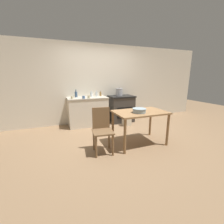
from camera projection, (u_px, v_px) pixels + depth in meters
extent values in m
plane|color=#896B4C|center=(117.00, 137.00, 3.88)|extent=(14.00, 14.00, 0.00)
cube|color=beige|center=(99.00, 84.00, 5.03)|extent=(8.00, 0.07, 2.55)
cube|color=beige|center=(88.00, 112.00, 4.75)|extent=(1.19, 0.60, 0.87)
cube|color=#B6AD9C|center=(87.00, 98.00, 4.65)|extent=(1.22, 0.63, 0.03)
cube|color=#38332D|center=(121.00, 109.00, 5.16)|extent=(0.78, 0.59, 0.85)
cube|color=black|center=(121.00, 96.00, 5.06)|extent=(0.82, 0.63, 0.04)
cube|color=black|center=(125.00, 113.00, 4.90)|extent=(0.55, 0.01, 0.36)
cube|color=#997047|center=(140.00, 112.00, 3.36)|extent=(1.16, 0.75, 0.03)
cylinder|color=olive|center=(125.00, 137.00, 2.96)|extent=(0.06, 0.06, 0.73)
cylinder|color=olive|center=(168.00, 130.00, 3.34)|extent=(0.06, 0.06, 0.73)
cylinder|color=olive|center=(113.00, 127.00, 3.55)|extent=(0.06, 0.06, 0.73)
cylinder|color=olive|center=(150.00, 122.00, 3.93)|extent=(0.06, 0.06, 0.73)
cube|color=brown|center=(103.00, 132.00, 2.98)|extent=(0.44, 0.44, 0.03)
cube|color=brown|center=(101.00, 118.00, 3.10)|extent=(0.36, 0.07, 0.45)
cylinder|color=brown|center=(96.00, 147.00, 2.84)|extent=(0.04, 0.04, 0.44)
cylinder|color=brown|center=(113.00, 145.00, 2.92)|extent=(0.04, 0.04, 0.44)
cylinder|color=brown|center=(94.00, 140.00, 3.15)|extent=(0.04, 0.04, 0.44)
cylinder|color=brown|center=(109.00, 139.00, 3.23)|extent=(0.04, 0.04, 0.44)
cube|color=beige|center=(127.00, 120.00, 4.76)|extent=(0.26, 0.18, 0.33)
cylinder|color=#A8A8AD|center=(119.00, 92.00, 5.09)|extent=(0.23, 0.23, 0.23)
cylinder|color=#A8A8AD|center=(119.00, 89.00, 5.06)|extent=(0.24, 0.24, 0.02)
sphere|color=black|center=(119.00, 88.00, 5.05)|extent=(0.02, 0.02, 0.02)
cylinder|color=#93A8B2|center=(139.00, 111.00, 3.23)|extent=(0.28, 0.28, 0.09)
cylinder|color=#8597A0|center=(139.00, 109.00, 3.22)|extent=(0.30, 0.30, 0.01)
cylinder|color=olive|center=(100.00, 94.00, 4.94)|extent=(0.06, 0.06, 0.12)
cylinder|color=olive|center=(100.00, 92.00, 4.92)|extent=(0.02, 0.02, 0.05)
cylinder|color=#3D5675|center=(76.00, 94.00, 4.64)|extent=(0.08, 0.08, 0.17)
cylinder|color=#3D5675|center=(76.00, 91.00, 4.62)|extent=(0.03, 0.03, 0.07)
cylinder|color=silver|center=(91.00, 95.00, 4.80)|extent=(0.08, 0.08, 0.13)
cylinder|color=silver|center=(91.00, 92.00, 4.78)|extent=(0.03, 0.03, 0.05)
cylinder|color=silver|center=(97.00, 94.00, 4.81)|extent=(0.07, 0.07, 0.15)
cylinder|color=silver|center=(96.00, 91.00, 4.79)|extent=(0.03, 0.03, 0.06)
cylinder|color=#4C6B99|center=(84.00, 97.00, 4.37)|extent=(0.08, 0.08, 0.08)
cylinder|color=beige|center=(72.00, 98.00, 4.30)|extent=(0.07, 0.07, 0.08)
cylinder|color=beige|center=(89.00, 97.00, 4.43)|extent=(0.08, 0.08, 0.09)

